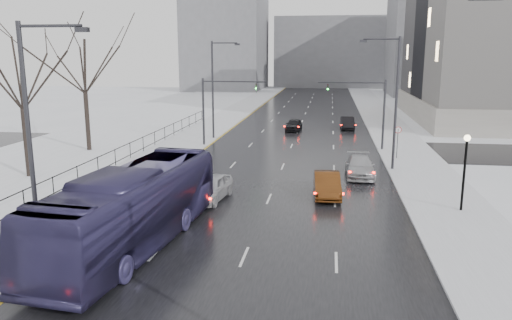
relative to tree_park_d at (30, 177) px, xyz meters
The scene contains 24 objects.
road 31.51m from the tree_park_d, 55.60° to the left, with size 16.00×150.00×0.04m, color black.
cross_road 22.65m from the tree_park_d, 38.19° to the left, with size 130.00×10.00×0.04m, color black.
sidewalk_left 27.01m from the tree_park_d, 74.32° to the left, with size 5.00×150.00×0.16m, color silver.
sidewalk_right 38.43m from the tree_park_d, 42.57° to the left, with size 5.00×150.00×0.16m, color silver.
park_strip 26.09m from the tree_park_d, 94.84° to the left, with size 14.00×150.00×0.12m, color white.
tree_park_d is the anchor object (origin of this frame).
tree_park_e 10.01m from the tree_park_d, 92.29° to the left, with size 9.45×9.45×13.50m, color black, non-canonical shape.
iron_fence 6.31m from the tree_park_d, 39.81° to the right, with size 0.06×70.00×1.30m.
streetlight_r_mid 27.24m from the tree_park_d, 13.01° to the left, with size 2.95×0.25×10.00m.
streetlight_l_near 17.90m from the tree_park_d, 55.47° to the right, with size 2.95×0.25×10.00m.
streetlight_l_far 21.17m from the tree_park_d, 61.85° to the left, with size 2.95×0.25×10.00m.
lamppost_r_mid 29.23m from the tree_park_d, ahead, with size 0.36×0.36×4.28m.
mast_signal_right 29.05m from the tree_park_d, 29.12° to the left, with size 6.10×0.33×6.50m.
mast_signal_left 17.96m from the tree_park_d, 53.20° to the left, with size 6.10×0.33×6.50m.
no_uturn_sign 28.88m from the tree_park_d, 20.32° to the left, with size 0.60×0.06×2.70m.
bldg_far_right 93.70m from the tree_park_d, 60.51° to the left, with size 24.00×20.00×22.00m, color slate.
bldg_far_left 92.17m from the tree_park_d, 92.64° to the left, with size 18.00×22.00×28.00m, color slate.
bldg_far_center 108.59m from the tree_park_d, 78.38° to the left, with size 30.00×18.00×18.00m, color slate.
bus 17.23m from the tree_park_d, 42.55° to the right, with size 3.12×13.31×3.71m, color #332E59.
sedan_center_near 14.81m from the tree_park_d, 14.70° to the right, with size 1.82×4.51×1.54m, color #B2B2B7.
sedan_right_near 21.40m from the tree_park_d, ahead, with size 1.57×4.50×1.48m, color #562B0E.
sedan_right_far 23.92m from the tree_park_d, ahead, with size 2.01×4.94×1.43m, color #A2A3A7.
sedan_center_far 30.22m from the tree_park_d, 55.07° to the left, with size 1.63×4.06×1.38m, color black.
sedan_right_distant 35.79m from the tree_park_d, 49.06° to the left, with size 1.53×4.37×1.44m, color black.
Camera 1 is at (3.51, 1.79, 8.78)m, focal length 35.00 mm.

